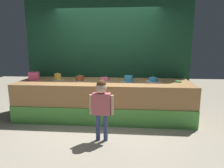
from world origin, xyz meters
TOP-DOWN VIEW (x-y plane):
  - ground_plane at (0.00, 0.00)m, footprint 12.00×12.00m
  - stage_platform at (0.00, 0.55)m, footprint 3.83×1.13m
  - curtain_backdrop at (0.00, 1.21)m, footprint 4.06×0.08m
  - child_figure at (0.10, -0.59)m, footprint 0.41×0.19m
  - pink_box at (-1.63, 0.57)m, footprint 0.22×0.18m
  - donut at (1.63, 0.59)m, footprint 0.14×0.14m
  - cake_far_left at (-1.08, 0.62)m, footprint 0.31×0.31m
  - cake_left at (-0.54, 0.54)m, footprint 0.29×0.29m
  - cake_center at (0.00, 0.57)m, footprint 0.28×0.28m
  - cake_right at (0.54, 0.57)m, footprint 0.30×0.30m
  - cake_far_right at (1.08, 0.61)m, footprint 0.34×0.34m

SIDE VIEW (x-z plane):
  - ground_plane at x=0.00m, z-range 0.00..0.00m
  - stage_platform at x=0.00m, z-range 0.00..0.83m
  - child_figure at x=0.10m, z-range 0.16..1.22m
  - donut at x=1.63m, z-range 0.83..0.86m
  - cake_far_right at x=1.08m, z-range 0.79..0.94m
  - cake_center at x=0.00m, z-range 0.81..0.92m
  - cake_left at x=-0.54m, z-range 0.80..0.97m
  - cake_right at x=0.54m, z-range 0.82..0.96m
  - cake_far_left at x=-1.08m, z-range 0.79..0.99m
  - pink_box at x=-1.63m, z-range 0.83..1.02m
  - curtain_backdrop at x=0.00m, z-range 0.00..2.76m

